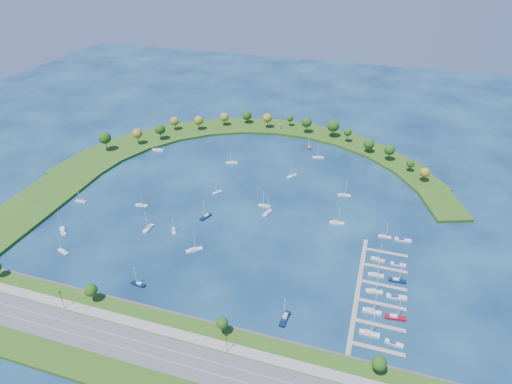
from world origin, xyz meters
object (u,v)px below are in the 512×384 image
(moored_boat_8, at_px, (81,201))
(moored_boat_19, at_px, (337,222))
(docked_boat_5, at_px, (396,297))
(moored_boat_0, at_px, (63,231))
(moored_boat_3, at_px, (206,216))
(moored_boat_13, at_px, (138,284))
(docked_boat_7, at_px, (397,280))
(moored_boat_9, at_px, (285,318))
(moored_boat_14, at_px, (141,205))
(moored_boat_16, at_px, (232,162))
(moored_boat_18, at_px, (267,213))
(docked_boat_4, at_px, (374,291))
(moored_boat_1, at_px, (344,195))
(moored_boat_17, at_px, (265,205))
(moored_boat_5, at_px, (217,192))
(moored_boat_6, at_px, (194,250))
(docked_boat_6, at_px, (376,275))
(moored_boat_11, at_px, (63,251))
(docked_boat_11, at_px, (403,240))
(moored_boat_2, at_px, (292,176))
(docked_boat_0, at_px, (369,333))
(docked_boat_1, at_px, (394,343))
(docked_boat_3, at_px, (395,317))
(dock_system, at_px, (373,293))
(moored_boat_4, at_px, (309,147))
(harbor_tower, at_px, (280,126))
(moored_boat_10, at_px, (318,157))
(docked_boat_2, at_px, (372,311))
(docked_boat_9, at_px, (398,264))
(docked_boat_10, at_px, (385,236))
(docked_boat_8, at_px, (378,259))
(moored_boat_7, at_px, (174,230))

(moored_boat_8, distance_m, moored_boat_19, 162.79)
(docked_boat_5, bearing_deg, moored_boat_0, 175.73)
(moored_boat_3, relative_size, moored_boat_13, 1.12)
(docked_boat_7, bearing_deg, moored_boat_0, -178.00)
(moored_boat_9, height_order, moored_boat_14, moored_boat_9)
(moored_boat_16, bearing_deg, moored_boat_18, 110.04)
(moored_boat_0, height_order, moored_boat_8, moored_boat_0)
(moored_boat_14, distance_m, docked_boat_4, 150.54)
(moored_boat_1, relative_size, moored_boat_17, 1.08)
(moored_boat_1, bearing_deg, moored_boat_17, -159.09)
(moored_boat_5, height_order, moored_boat_6, moored_boat_6)
(moored_boat_18, relative_size, docked_boat_6, 1.05)
(moored_boat_11, bearing_deg, docked_boat_11, -140.63)
(moored_boat_2, height_order, docked_boat_6, moored_boat_2)
(moored_boat_18, xyz_separation_m, docked_boat_0, (68.08, -75.75, 0.02))
(moored_boat_9, relative_size, docked_boat_6, 1.21)
(docked_boat_1, bearing_deg, docked_boat_4, 118.10)
(moored_boat_8, distance_m, docked_boat_3, 200.91)
(moored_boat_17, relative_size, docked_boat_0, 0.87)
(dock_system, relative_size, moored_boat_18, 6.78)
(moored_boat_8, distance_m, docked_boat_6, 186.93)
(moored_boat_0, xyz_separation_m, docked_boat_0, (176.26, -22.29, -0.02))
(moored_boat_4, xyz_separation_m, moored_boat_5, (-44.72, -85.64, -0.03))
(harbor_tower, distance_m, docked_boat_3, 214.58)
(moored_boat_10, distance_m, moored_boat_19, 85.26)
(moored_boat_0, relative_size, docked_boat_0, 1.04)
(moored_boat_5, bearing_deg, moored_boat_17, 116.62)
(moored_boat_14, bearing_deg, docked_boat_2, -28.89)
(harbor_tower, bearing_deg, docked_boat_5, -59.31)
(dock_system, bearing_deg, moored_boat_3, 161.36)
(moored_boat_16, bearing_deg, moored_boat_5, 78.71)
(moored_boat_5, xyz_separation_m, moored_boat_11, (-57.29, -82.53, 0.03))
(dock_system, height_order, docked_boat_1, docked_boat_1)
(moored_boat_8, bearing_deg, docked_boat_9, 177.69)
(harbor_tower, height_order, moored_boat_19, moored_boat_19)
(moored_boat_3, distance_m, moored_boat_17, 38.03)
(moored_boat_8, distance_m, docked_boat_11, 199.77)
(moored_boat_18, bearing_deg, dock_system, -109.24)
(docked_boat_10, distance_m, docked_boat_11, 9.93)
(moored_boat_2, height_order, docked_boat_0, docked_boat_0)
(moored_boat_19, height_order, docked_boat_5, moored_boat_19)
(docked_boat_0, bearing_deg, moored_boat_10, 108.37)
(docked_boat_9, relative_size, docked_boat_11, 0.85)
(moored_boat_16, distance_m, docked_boat_8, 137.47)
(docked_boat_9, bearing_deg, docked_boat_5, -91.94)
(moored_boat_8, bearing_deg, moored_boat_18, -170.70)
(moored_boat_11, xyz_separation_m, moored_boat_18, (95.99, 68.82, 0.03))
(moored_boat_9, height_order, docked_boat_2, moored_boat_9)
(moored_boat_14, xyz_separation_m, docked_boat_9, (157.24, -9.55, -0.30))
(moored_boat_7, bearing_deg, docked_boat_1, 42.50)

